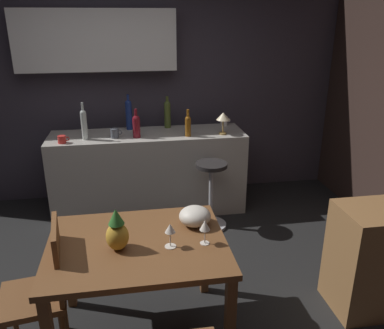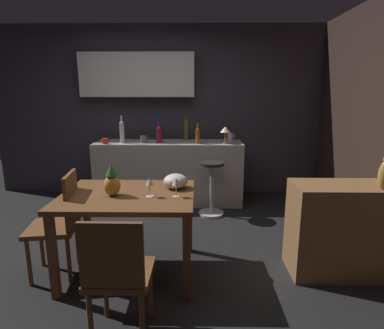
% 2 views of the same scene
% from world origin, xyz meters
% --- Properties ---
extents(ground_plane, '(9.00, 9.00, 0.00)m').
position_xyz_m(ground_plane, '(0.00, 0.00, 0.00)').
color(ground_plane, black).
extents(wall_kitchen_back, '(5.20, 0.33, 2.60)m').
position_xyz_m(wall_kitchen_back, '(-0.06, 2.08, 1.41)').
color(wall_kitchen_back, '#38333D').
rests_on(wall_kitchen_back, ground_plane).
extents(dining_table, '(1.13, 0.88, 0.74)m').
position_xyz_m(dining_table, '(0.00, -0.38, 0.65)').
color(dining_table, brown).
rests_on(dining_table, ground_plane).
extents(kitchen_counter, '(2.10, 0.60, 0.90)m').
position_xyz_m(kitchen_counter, '(0.19, 1.55, 0.45)').
color(kitchen_counter, '#B2ADA3').
rests_on(kitchen_counter, ground_plane).
extents(chair_near_window, '(0.45, 0.45, 0.92)m').
position_xyz_m(chair_near_window, '(-0.59, -0.42, 0.50)').
color(chair_near_window, brown).
rests_on(chair_near_window, ground_plane).
extents(bar_stool, '(0.34, 0.34, 0.71)m').
position_xyz_m(bar_stool, '(0.79, 1.03, 0.38)').
color(bar_stool, '#262323').
rests_on(bar_stool, ground_plane).
extents(wine_glass_left, '(0.07, 0.07, 0.16)m').
position_xyz_m(wine_glass_left, '(0.20, -0.47, 0.86)').
color(wine_glass_left, silver).
rests_on(wine_glass_left, dining_table).
extents(wine_glass_right, '(0.07, 0.07, 0.16)m').
position_xyz_m(wine_glass_right, '(0.42, -0.46, 0.86)').
color(wine_glass_right, silver).
rests_on(wine_glass_right, dining_table).
extents(pineapple_centerpiece, '(0.14, 0.14, 0.27)m').
position_xyz_m(pineapple_centerpiece, '(-0.12, -0.44, 0.86)').
color(pineapple_centerpiece, gold).
rests_on(pineapple_centerpiece, dining_table).
extents(fruit_bowl, '(0.22, 0.22, 0.13)m').
position_xyz_m(fruit_bowl, '(0.40, -0.22, 0.81)').
color(fruit_bowl, beige).
rests_on(fruit_bowl, dining_table).
extents(wine_bottle_olive, '(0.07, 0.07, 0.36)m').
position_xyz_m(wine_bottle_olive, '(0.43, 1.77, 1.07)').
color(wine_bottle_olive, '#475623').
rests_on(wine_bottle_olive, kitchen_counter).
extents(wine_bottle_ruby, '(0.08, 0.08, 0.30)m').
position_xyz_m(wine_bottle_ruby, '(0.07, 1.43, 1.03)').
color(wine_bottle_ruby, maroon).
rests_on(wine_bottle_ruby, kitchen_counter).
extents(wine_bottle_clear, '(0.06, 0.06, 0.38)m').
position_xyz_m(wine_bottle_clear, '(-0.46, 1.44, 1.07)').
color(wine_bottle_clear, silver).
rests_on(wine_bottle_clear, kitchen_counter).
extents(wine_bottle_cobalt, '(0.07, 0.07, 0.39)m').
position_xyz_m(wine_bottle_cobalt, '(-0.00, 1.76, 1.08)').
color(wine_bottle_cobalt, navy).
rests_on(wine_bottle_cobalt, kitchen_counter).
extents(wine_bottle_amber, '(0.06, 0.06, 0.29)m').
position_xyz_m(wine_bottle_amber, '(0.61, 1.38, 1.02)').
color(wine_bottle_amber, '#8C5114').
rests_on(wine_bottle_amber, kitchen_counter).
extents(cup_white, '(0.11, 0.08, 0.10)m').
position_xyz_m(cup_white, '(1.09, 1.76, 0.95)').
color(cup_white, white).
rests_on(cup_white, kitchen_counter).
extents(cup_red, '(0.12, 0.08, 0.08)m').
position_xyz_m(cup_red, '(-0.67, 1.35, 0.94)').
color(cup_red, red).
rests_on(cup_red, kitchen_counter).
extents(cup_slate, '(0.12, 0.08, 0.10)m').
position_xyz_m(cup_slate, '(-0.16, 1.45, 0.95)').
color(cup_slate, '#515660').
rests_on(cup_slate, kitchen_counter).
extents(counter_lamp, '(0.15, 0.15, 0.24)m').
position_xyz_m(counter_lamp, '(0.98, 1.39, 1.08)').
color(counter_lamp, '#A58447').
rests_on(counter_lamp, kitchen_counter).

